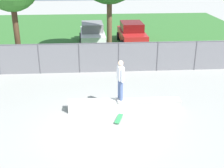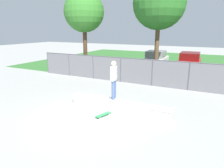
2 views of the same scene
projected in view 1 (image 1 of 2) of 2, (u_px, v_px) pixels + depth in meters
name	position (u px, v px, depth m)	size (l,w,h in m)	color
ground_plane	(104.00, 127.00, 11.64)	(80.00, 80.00, 0.00)	#9E9E99
grass_strip	(96.00, 32.00, 26.84)	(27.95, 20.00, 0.02)	#336B2D
concrete_ledge	(124.00, 105.00, 12.84)	(4.89, 0.57, 0.50)	#B7B5AD
skateboarder	(120.00, 79.00, 12.27)	(0.34, 0.59, 1.82)	beige
skateboard	(119.00, 119.00, 12.11)	(0.44, 0.82, 0.09)	#2D8C4C
chainlink_fence	(99.00, 56.00, 17.00)	(16.02, 0.07, 1.77)	#4C4C51
car_white	(92.00, 34.00, 22.82)	(2.12, 4.25, 1.66)	silver
car_red	(132.00, 33.00, 22.97)	(2.12, 4.25, 1.66)	#B21E1E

